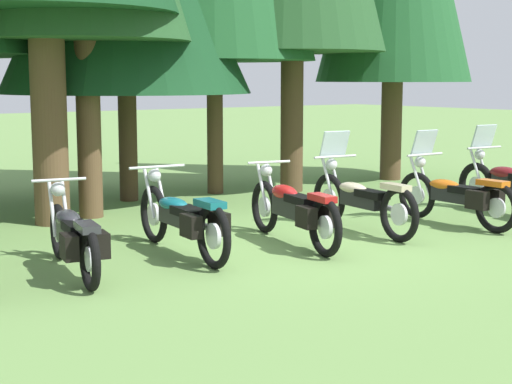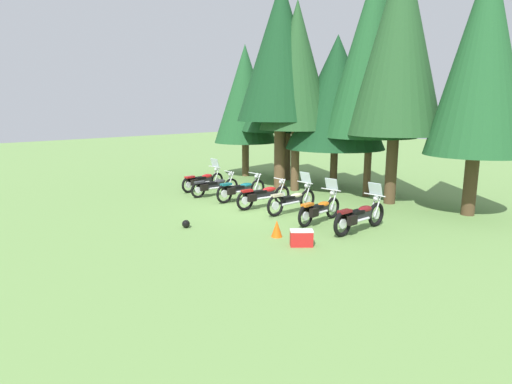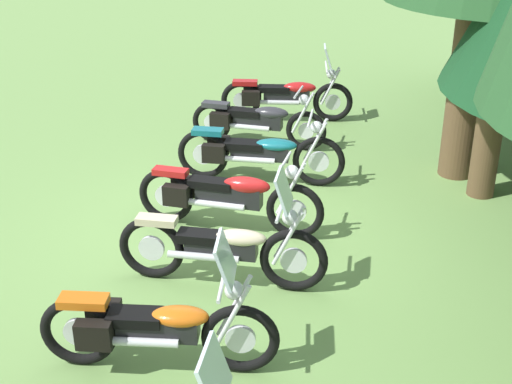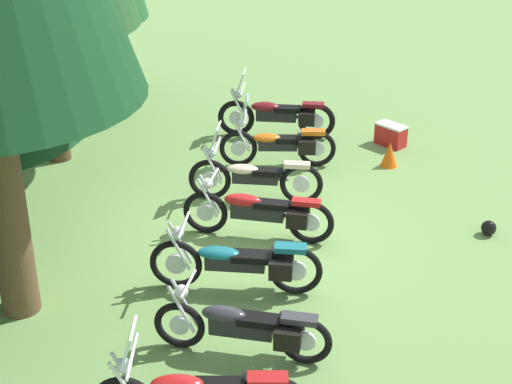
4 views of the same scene
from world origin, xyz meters
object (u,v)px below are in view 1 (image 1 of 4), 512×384
(motorcycle_2, at_px, (183,218))
(motorcycle_4, at_px, (361,199))
(motorcycle_1, at_px, (74,235))
(motorcycle_5, at_px, (457,194))
(motorcycle_3, at_px, (294,209))

(motorcycle_2, relative_size, motorcycle_4, 1.05)
(motorcycle_1, height_order, motorcycle_4, motorcycle_4)
(motorcycle_1, bearing_deg, motorcycle_5, -84.11)
(motorcycle_4, height_order, motorcycle_5, motorcycle_4)
(motorcycle_5, bearing_deg, motorcycle_1, 85.03)
(motorcycle_1, height_order, motorcycle_3, motorcycle_3)
(motorcycle_4, bearing_deg, motorcycle_3, 101.37)
(motorcycle_3, bearing_deg, motorcycle_1, 97.74)
(motorcycle_1, xyz_separation_m, motorcycle_2, (1.46, 0.10, 0.03))
(motorcycle_3, bearing_deg, motorcycle_5, -86.14)
(motorcycle_2, distance_m, motorcycle_5, 4.27)
(motorcycle_1, distance_m, motorcycle_3, 2.95)
(motorcycle_3, relative_size, motorcycle_4, 1.03)
(motorcycle_1, bearing_deg, motorcycle_3, -82.23)
(motorcycle_2, bearing_deg, motorcycle_5, -93.15)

